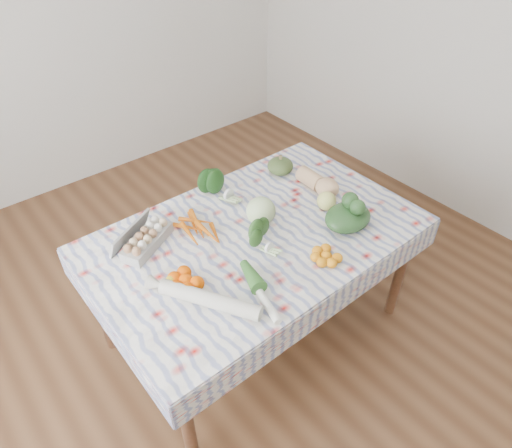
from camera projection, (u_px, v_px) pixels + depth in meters
name	position (u px, v px, depth m)	size (l,w,h in m)	color
ground	(256.00, 327.00, 2.81)	(4.50, 4.50, 0.00)	#52311C
wall_back	(57.00, 8.00, 3.26)	(4.00, 0.04, 2.80)	silver
dining_table	(256.00, 245.00, 2.38)	(1.60, 1.00, 0.75)	brown
tablecloth	(256.00, 234.00, 2.33)	(1.66, 1.06, 0.01)	silver
egg_carton	(147.00, 240.00, 2.22)	(0.30, 0.12, 0.08)	#A2A29D
carrot_bunch	(197.00, 231.00, 2.30)	(0.23, 0.21, 0.04)	#CE5E0D
kale_bunch	(221.00, 185.00, 2.51)	(0.18, 0.16, 0.16)	#173C12
kabocha_squash	(280.00, 166.00, 2.72)	(0.15, 0.15, 0.10)	#3F5427
cabbage	(261.00, 211.00, 2.34)	(0.15, 0.15, 0.15)	#B6D58D
butternut_squash	(318.00, 181.00, 2.58)	(0.13, 0.27, 0.13)	tan
orange_cluster	(186.00, 281.00, 2.02)	(0.21, 0.21, 0.07)	#F25600
broccoli	(262.00, 241.00, 2.20)	(0.13, 0.13, 0.10)	#26501C
mandarin_cluster	(326.00, 255.00, 2.16)	(0.18, 0.18, 0.05)	orange
grapefruit	(326.00, 201.00, 2.45)	(0.10, 0.10, 0.10)	#E7E770
spinach_bag	(348.00, 217.00, 2.33)	(0.26, 0.21, 0.11)	#1C3819
daikon	(210.00, 300.00, 1.93)	(0.07, 0.07, 0.48)	beige
leek	(260.00, 293.00, 1.98)	(0.04, 0.04, 0.35)	white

